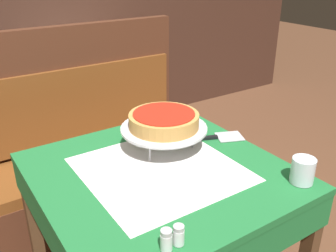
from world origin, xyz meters
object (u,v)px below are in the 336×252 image
object	(u,v)px
deep_dish_pizza	(164,120)
pepper_shaker	(179,235)
pizza_pan_stand	(164,129)
booth_bench	(52,181)
salt_shaker	(166,240)
condiment_caddy	(94,60)
dining_table_rear	(86,76)
pizza_server	(213,138)
dining_table_front	(160,191)
water_glass_near	(303,170)

from	to	relation	value
deep_dish_pizza	pepper_shaker	bearing A→B (deg)	-118.92
pizza_pan_stand	pepper_shaker	xyz separation A→B (m)	(-0.27, -0.50, -0.06)
booth_bench	pizza_pan_stand	bearing A→B (deg)	-66.00
salt_shaker	condiment_caddy	distance (m)	1.91
pizza_pan_stand	pepper_shaker	size ratio (longest dim) A/B	5.79
dining_table_rear	pizza_server	distance (m)	1.49
condiment_caddy	booth_bench	bearing A→B (deg)	-131.47
pizza_pan_stand	salt_shaker	bearing A→B (deg)	-122.36
booth_bench	pizza_server	bearing A→B (deg)	-53.79
dining_table_rear	booth_bench	world-z (taller)	booth_bench
pepper_shaker	condiment_caddy	xyz separation A→B (m)	(0.54, 1.82, 0.02)
pepper_shaker	condiment_caddy	size ratio (longest dim) A/B	0.34
dining_table_rear	condiment_caddy	distance (m)	0.18
dining_table_rear	condiment_caddy	xyz separation A→B (m)	(0.03, -0.11, 0.14)
salt_shaker	pizza_pan_stand	bearing A→B (deg)	57.64
booth_bench	condiment_caddy	xyz separation A→B (m)	(0.57, 0.65, 0.47)
dining_table_front	booth_bench	distance (m)	0.90
dining_table_rear	booth_bench	distance (m)	0.98
booth_bench	pepper_shaker	xyz separation A→B (m)	(0.03, -1.18, 0.45)
dining_table_front	pizza_server	distance (m)	0.36
pizza_server	condiment_caddy	distance (m)	1.37
booth_bench	deep_dish_pizza	world-z (taller)	booth_bench
pepper_shaker	condiment_caddy	bearing A→B (deg)	73.46
booth_bench	pizza_pan_stand	size ratio (longest dim) A/B	4.97
pizza_pan_stand	deep_dish_pizza	xyz separation A→B (m)	(-0.00, 0.00, 0.04)
salt_shaker	pepper_shaker	distance (m)	0.04
pizza_pan_stand	deep_dish_pizza	distance (m)	0.04
dining_table_front	condiment_caddy	bearing A→B (deg)	75.76
pizza_pan_stand	pizza_server	xyz separation A→B (m)	(0.23, -0.04, -0.08)
dining_table_rear	water_glass_near	size ratio (longest dim) A/B	8.67
condiment_caddy	salt_shaker	bearing A→B (deg)	-107.69
pizza_pan_stand	water_glass_near	xyz separation A→B (m)	(0.26, -0.48, -0.04)
dining_table_rear	water_glass_near	world-z (taller)	water_glass_near
dining_table_front	pizza_server	world-z (taller)	pizza_server
dining_table_rear	dining_table_front	bearing A→B (deg)	-102.19
salt_shaker	condiment_caddy	world-z (taller)	condiment_caddy
dining_table_rear	booth_bench	bearing A→B (deg)	-125.47
dining_table_rear	water_glass_near	bearing A→B (deg)	-89.18
pizza_pan_stand	deep_dish_pizza	world-z (taller)	deep_dish_pizza
dining_table_front	salt_shaker	size ratio (longest dim) A/B	13.61
booth_bench	salt_shaker	xyz separation A→B (m)	(-0.01, -1.18, 0.45)
dining_table_rear	pizza_server	bearing A→B (deg)	-90.33
pizza_pan_stand	salt_shaker	distance (m)	0.59
dining_table_front	pizza_pan_stand	distance (m)	0.25
deep_dish_pizza	pepper_shaker	size ratio (longest dim) A/B	4.66
salt_shaker	condiment_caddy	size ratio (longest dim) A/B	0.36
dining_table_front	water_glass_near	xyz separation A→B (m)	(0.37, -0.35, 0.14)
booth_bench	water_glass_near	size ratio (longest dim) A/B	18.93
condiment_caddy	dining_table_front	bearing A→B (deg)	-104.24
dining_table_rear	pizza_pan_stand	bearing A→B (deg)	-99.32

